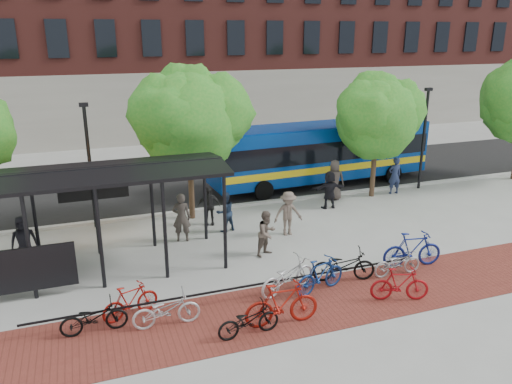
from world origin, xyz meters
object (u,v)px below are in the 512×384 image
object	(u,v)px
bus	(320,150)
bike_4	(249,320)
pedestrian_4	(209,206)
pedestrian_1	(181,217)
bike_7	(320,275)
bike_2	(166,310)
bike_0	(94,317)
pedestrian_2	(225,212)
tree_c	(379,114)
pedestrian_6	(334,180)
bike_9	(400,284)
pedestrian_5	(329,190)
pedestrian_7	(395,176)
bus_shelter	(56,188)
bike_10	(397,263)
pedestrian_3	(288,213)
lamp_post_right	(424,136)
bike_1	(130,301)
bike_5	(282,304)
bike_8	(344,265)
bike_6	(287,276)
bike_11	(412,250)
lamp_post_left	(90,163)
pedestrian_8	(267,233)
tree_b	(190,115)
pedestrian_0	(24,241)

from	to	relation	value
bus	bike_4	world-z (taller)	bus
pedestrian_4	bus	bearing A→B (deg)	38.28
pedestrian_1	bike_7	bearing A→B (deg)	136.11
bike_2	bike_0	bearing A→B (deg)	81.86
bus	bike_2	distance (m)	14.74
bike_4	pedestrian_2	bearing A→B (deg)	-15.15
tree_c	pedestrian_6	xyz separation A→B (m)	(-2.09, 0.13, -3.08)
bike_9	pedestrian_5	size ratio (longest dim) A/B	1.01
pedestrian_7	bus_shelter	bearing A→B (deg)	17.11
bike_0	bike_10	distance (m)	9.60
pedestrian_3	lamp_post_right	bearing A→B (deg)	25.46
bike_1	bike_5	distance (m)	4.26
bike_2	bike_10	size ratio (longest dim) A/B	1.08
bike_8	pedestrian_1	distance (m)	6.55
bike_6	pedestrian_7	size ratio (longest dim) A/B	1.11
pedestrian_2	bus_shelter	bearing A→B (deg)	0.85
bike_5	bike_11	bearing A→B (deg)	-68.31
bike_2	bike_11	xyz separation A→B (m)	(8.57, 0.80, 0.14)
lamp_post_left	pedestrian_2	distance (m)	5.74
lamp_post_left	pedestrian_4	bearing A→B (deg)	-16.27
pedestrian_3	bike_6	bearing A→B (deg)	-109.16
bike_5	pedestrian_1	world-z (taller)	pedestrian_1
pedestrian_2	pedestrian_8	xyz separation A→B (m)	(0.77, -2.69, 0.02)
bike_5	pedestrian_6	bearing A→B (deg)	-31.69
lamp_post_left	bike_11	size ratio (longest dim) A/B	2.44
tree_b	bike_0	size ratio (longest dim) A/B	3.67
pedestrian_4	pedestrian_6	distance (m)	6.60
bike_10	pedestrian_1	distance (m)	8.07
bus_shelter	pedestrian_4	bearing A→B (deg)	26.15
pedestrian_1	pedestrian_8	distance (m)	3.48
pedestrian_8	bike_6	bearing A→B (deg)	-125.08
lamp_post_left	pedestrian_7	distance (m)	14.36
bike_2	pedestrian_1	bearing A→B (deg)	-14.35
bus	pedestrian_4	size ratio (longest dim) A/B	7.29
bike_1	bike_0	bearing A→B (deg)	95.94
bus_shelter	pedestrian_1	size ratio (longest dim) A/B	5.50
pedestrian_2	pedestrian_7	bearing A→B (deg)	175.47
bike_10	pedestrian_1	xyz separation A→B (m)	(-6.12, 5.23, 0.51)
pedestrian_7	bike_10	bearing A→B (deg)	59.64
bike_5	bike_6	xyz separation A→B (m)	(0.87, 1.62, -0.09)
tree_b	bike_8	bearing A→B (deg)	-66.11
bike_8	pedestrian_0	bearing A→B (deg)	79.74
tree_c	pedestrian_4	world-z (taller)	tree_c
bus	bike_0	xyz separation A→B (m)	(-11.90, -10.41, -1.37)
bike_5	pedestrian_4	bearing A→B (deg)	3.52
lamp_post_right	pedestrian_8	bearing A→B (deg)	-154.46
bike_2	pedestrian_4	xyz separation A→B (m)	(3.02, 6.98, 0.33)
bike_8	bike_11	bearing A→B (deg)	-72.33
bike_9	pedestrian_4	distance (m)	8.82
lamp_post_left	tree_c	bearing A→B (deg)	-1.10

